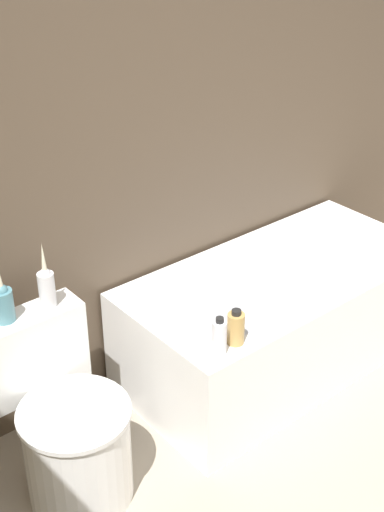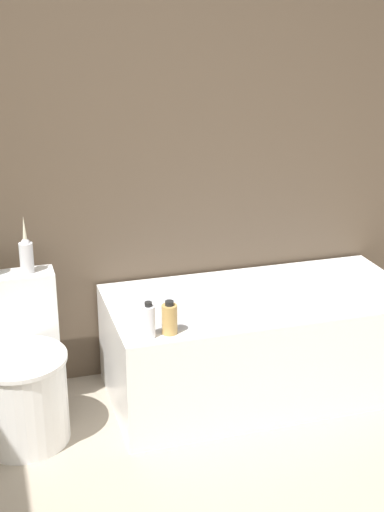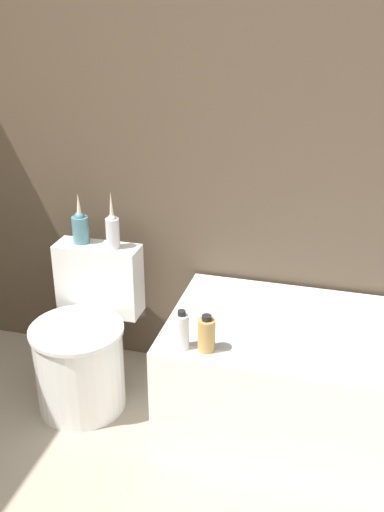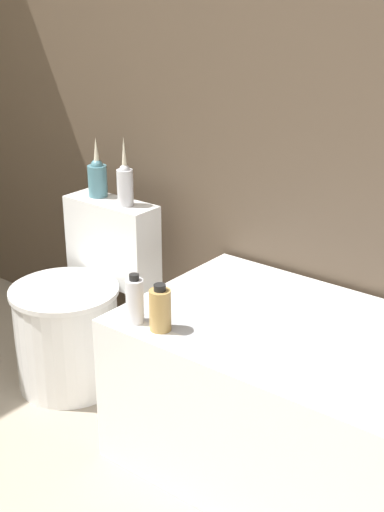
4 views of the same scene
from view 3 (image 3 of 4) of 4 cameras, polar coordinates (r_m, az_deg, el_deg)
name	(u,v)px [view 3 (image 3 of 4)]	position (r m, az deg, el deg)	size (l,w,h in m)	color
wall_back_tiled	(200,115)	(2.76, 0.74, 13.26)	(6.40, 0.06, 2.60)	brown
bathtub	(344,385)	(2.70, 14.32, -11.85)	(1.52, 0.73, 0.53)	white
toilet	(84,346)	(2.89, -10.23, -8.44)	(0.43, 0.57, 0.71)	white
vase_gold	(80,226)	(2.88, -10.59, 2.82)	(0.08, 0.08, 0.24)	teal
vase_silver	(113,229)	(2.79, -7.57, 2.53)	(0.06, 0.06, 0.27)	silver
shampoo_bottle_tall	(182,331)	(2.34, -0.98, -7.16)	(0.06, 0.06, 0.17)	silver
shampoo_bottle_short	(206,334)	(2.34, 1.38, -7.48)	(0.07, 0.07, 0.15)	tan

